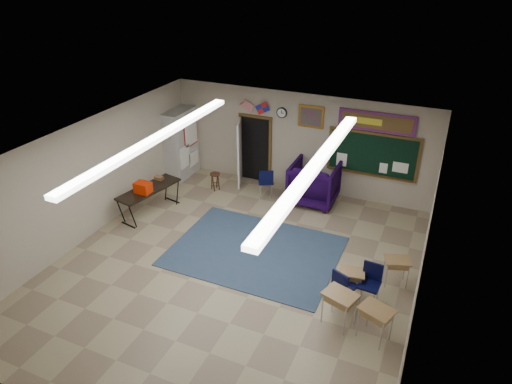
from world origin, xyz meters
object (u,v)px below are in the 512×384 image
at_px(wingback_armchair, 314,183).
at_px(student_desk_front_right, 396,270).
at_px(wooden_stool, 215,181).
at_px(folding_table, 150,200).
at_px(student_desk_front_left, 351,282).

bearing_deg(wingback_armchair, student_desk_front_right, 133.18).
bearing_deg(wingback_armchair, wooden_stool, 8.48).
relative_size(wingback_armchair, wooden_stool, 2.46).
distance_m(student_desk_front_right, folding_table, 6.77).
height_order(student_desk_front_left, wooden_stool, student_desk_front_left).
height_order(folding_table, wooden_stool, folding_table).
xyz_separation_m(wingback_armchair, wooden_stool, (-2.99, -0.49, -0.33)).
bearing_deg(wooden_stool, student_desk_front_right, -22.56).
xyz_separation_m(wingback_armchair, student_desk_front_right, (2.78, -2.89, -0.24)).
relative_size(student_desk_front_left, wooden_stool, 1.16).
distance_m(wingback_armchair, wooden_stool, 3.05).
bearing_deg(student_desk_front_left, wingback_armchair, 108.07).
height_order(student_desk_front_right, folding_table, folding_table).
height_order(wingback_armchair, folding_table, wingback_armchair).
bearing_deg(wooden_stool, wingback_armchair, 9.24).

